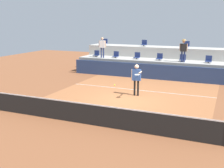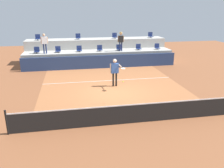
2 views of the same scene
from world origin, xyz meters
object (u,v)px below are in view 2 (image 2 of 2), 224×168
object	(u,v)px
stadium_chair_lower_far_right	(157,47)
stadium_chair_upper_far_right	(151,35)
stadium_chair_lower_mid_right	(119,48)
spectator_leaning_on_rail	(44,42)
tennis_ball	(123,82)
tennis_player	(115,70)
stadium_chair_lower_left	(58,50)
stadium_chair_lower_far_left	(37,51)
stadium_chair_upper_left	(78,37)
spectator_with_hat	(121,40)
stadium_chair_lower_right	(139,47)
stadium_chair_lower_mid_left	(79,49)
stadium_chair_upper_far_left	(38,38)
stadium_chair_upper_right	(115,36)
stadium_chair_lower_center	(100,49)

from	to	relation	value
stadium_chair_lower_far_right	stadium_chair_upper_far_right	size ratio (longest dim) A/B	1.00
stadium_chair_lower_mid_right	stadium_chair_lower_far_right	world-z (taller)	same
spectator_leaning_on_rail	tennis_ball	xyz separation A→B (m)	(4.63, -8.62, -1.00)
stadium_chair_upper_far_right	tennis_ball	distance (m)	12.07
stadium_chair_upper_far_right	tennis_player	bearing A→B (deg)	-122.90
stadium_chair_lower_left	stadium_chair_lower_far_right	distance (m)	8.93
stadium_chair_lower_far_left	stadium_chair_lower_mid_right	xyz separation A→B (m)	(7.08, 0.00, 0.00)
stadium_chair_upper_left	stadium_chair_upper_far_right	size ratio (longest dim) A/B	1.00
stadium_chair_lower_far_right	spectator_with_hat	size ratio (longest dim) A/B	0.31
stadium_chair_lower_right	tennis_ball	bearing A→B (deg)	-111.43
tennis_player	spectator_with_hat	size ratio (longest dim) A/B	1.09
stadium_chair_lower_mid_left	stadium_chair_upper_far_right	xyz separation A→B (m)	(7.08, 1.80, 0.85)
stadium_chair_lower_mid_left	spectator_leaning_on_rail	size ratio (longest dim) A/B	0.32
stadium_chair_lower_left	stadium_chair_upper_far_right	world-z (taller)	stadium_chair_upper_far_right
stadium_chair_lower_right	stadium_chair_upper_far_left	bearing A→B (deg)	168.61
stadium_chair_upper_right	tennis_ball	world-z (taller)	stadium_chair_upper_right
stadium_chair_lower_mid_right	stadium_chair_lower_right	distance (m)	1.82
stadium_chair_lower_mid_right	stadium_chair_upper_left	bearing A→B (deg)	152.85
stadium_chair_upper_far_right	stadium_chair_lower_center	bearing A→B (deg)	-161.19
stadium_chair_lower_mid_right	tennis_ball	size ratio (longest dim) A/B	7.65
stadium_chair_lower_right	stadium_chair_upper_right	xyz separation A→B (m)	(-1.86, 1.80, 0.85)
stadium_chair_lower_right	stadium_chair_lower_far_right	xyz separation A→B (m)	(1.79, 0.00, 0.00)
stadium_chair_lower_mid_left	stadium_chair_upper_left	xyz separation A→B (m)	(0.02, 1.80, 0.85)
stadium_chair_lower_mid_left	stadium_chair_lower_center	distance (m)	1.79
stadium_chair_lower_mid_left	spectator_with_hat	xyz separation A→B (m)	(3.60, -0.38, 0.79)
stadium_chair_lower_mid_right	stadium_chair_upper_left	xyz separation A→B (m)	(-3.51, 1.80, 0.85)
stadium_chair_lower_far_right	stadium_chair_lower_right	bearing A→B (deg)	180.00
tennis_ball	spectator_with_hat	bearing A→B (deg)	78.25
stadium_chair_lower_mid_left	spectator_leaning_on_rail	bearing A→B (deg)	-172.26
stadium_chair_lower_mid_right	tennis_ball	distance (m)	9.17
stadium_chair_upper_right	spectator_with_hat	xyz separation A→B (m)	(0.12, -2.18, -0.06)
stadium_chair_upper_right	stadium_chair_lower_center	bearing A→B (deg)	-133.22
stadium_chair_lower_mid_left	stadium_chair_upper_right	distance (m)	4.01
stadium_chair_lower_center	spectator_leaning_on_rail	size ratio (longest dim) A/B	0.32
stadium_chair_lower_center	stadium_chair_upper_right	bearing A→B (deg)	46.78
stadium_chair_upper_right	tennis_player	size ratio (longest dim) A/B	0.29
stadium_chair_lower_far_left	stadium_chair_upper_right	xyz separation A→B (m)	(7.04, 1.80, 0.85)
stadium_chair_lower_mid_left	stadium_chair_lower_right	xyz separation A→B (m)	(5.34, 0.00, 0.00)
stadium_chair_lower_left	spectator_with_hat	xyz separation A→B (m)	(5.41, -0.38, 0.79)
tennis_player	tennis_ball	size ratio (longest dim) A/B	26.57
stadium_chair_lower_right	stadium_chair_upper_right	distance (m)	2.72
stadium_chair_lower_far_left	stadium_chair_upper_left	bearing A→B (deg)	26.78
tennis_ball	stadium_chair_upper_far_left	bearing A→B (deg)	116.57
stadium_chair_lower_right	stadium_chair_upper_far_right	world-z (taller)	stadium_chair_upper_far_right
stadium_chair_lower_left	stadium_chair_upper_far_left	world-z (taller)	stadium_chair_upper_far_left
stadium_chair_lower_far_left	stadium_chair_upper_far_left	size ratio (longest dim) A/B	1.00
stadium_chair_upper_left	stadium_chair_upper_right	xyz separation A→B (m)	(3.47, 0.00, 0.00)
stadium_chair_lower_center	stadium_chair_upper_left	distance (m)	2.67
stadium_chair_upper_right	tennis_player	distance (m)	8.15
stadium_chair_upper_far_left	tennis_ball	world-z (taller)	stadium_chair_upper_far_left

